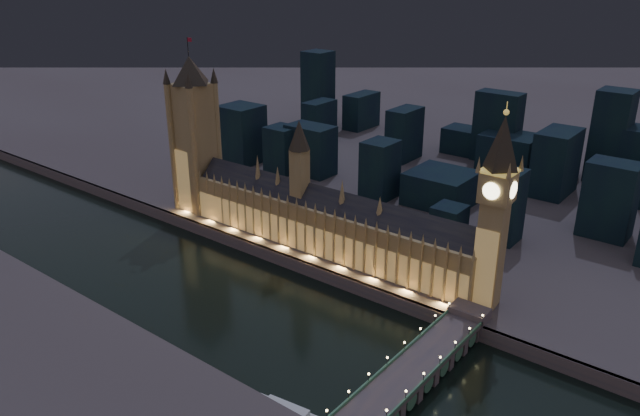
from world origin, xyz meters
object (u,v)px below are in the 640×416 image
Objects in this scene: victoria_tower at (194,127)px; westminster_bridge at (420,367)px; palace_of_westminster at (324,222)px; river_boat at (287,411)px; elizabeth_tower at (496,198)px.

victoria_tower is 235.03m from westminster_bridge.
palace_of_westminster is 124.86m from westminster_bridge.
river_boat is (186.14, -119.92, -65.15)m from victoria_tower.
victoria_tower reaches higher than elizabeth_tower.
westminster_bridge is at bearing -31.95° from palace_of_westminster.
victoria_tower reaches higher than westminster_bridge.
palace_of_westminster is 119.90m from victoria_tower.
palace_of_westminster is 1.71× the size of victoria_tower.
victoria_tower is 3.10× the size of river_boat.
elizabeth_tower is 140.29m from river_boat.
palace_of_westminster is 1.91× the size of elizabeth_tower.
palace_of_westminster reaches higher than westminster_bridge.
westminster_bridge is (-0.56, -65.37, -61.03)m from elizabeth_tower.
elizabeth_tower is (105.09, 0.19, 40.65)m from palace_of_westminster.
palace_of_westminster is at bearing -0.09° from victoria_tower.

